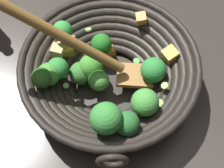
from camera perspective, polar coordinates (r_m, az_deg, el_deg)
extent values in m
plane|color=#332D28|center=(0.70, -0.37, -0.25)|extent=(4.00, 4.00, 0.00)
cylinder|color=black|center=(0.69, -0.37, -0.05)|extent=(0.14, 0.14, 0.01)
torus|color=black|center=(0.68, -0.38, 0.52)|extent=(0.18, 0.18, 0.02)
torus|color=black|center=(0.67, -0.39, 0.90)|extent=(0.21, 0.21, 0.02)
torus|color=black|center=(0.67, -0.39, 1.29)|extent=(0.23, 0.23, 0.02)
torus|color=black|center=(0.66, -0.40, 1.69)|extent=(0.25, 0.25, 0.02)
torus|color=black|center=(0.65, -0.40, 2.10)|extent=(0.28, 0.28, 0.02)
torus|color=black|center=(0.64, -0.41, 2.51)|extent=(0.30, 0.30, 0.02)
torus|color=black|center=(0.63, -0.41, 2.94)|extent=(0.32, 0.32, 0.02)
torus|color=black|center=(0.63, -0.42, 3.38)|extent=(0.34, 0.34, 0.01)
torus|color=black|center=(0.55, 0.05, -12.79)|extent=(0.05, 0.04, 0.05)
cylinder|color=#63974D|center=(0.59, 2.43, -7.50)|extent=(0.02, 0.02, 0.01)
sphere|color=#26652B|center=(0.57, 2.52, -6.64)|extent=(0.04, 0.04, 0.04)
cylinder|color=#76B03C|center=(0.63, -11.32, -0.11)|extent=(0.02, 0.02, 0.02)
sphere|color=#2D5E21|center=(0.61, -11.74, 1.04)|extent=(0.04, 0.04, 0.04)
cylinder|color=#7CC052|center=(0.67, -3.44, 1.80)|extent=(0.02, 0.02, 0.01)
sphere|color=green|center=(0.65, -3.56, 2.95)|extent=(0.05, 0.05, 0.05)
cylinder|color=#80C056|center=(0.65, -10.20, 0.50)|extent=(0.03, 0.03, 0.02)
sphere|color=#459538|center=(0.63, -10.56, 1.64)|extent=(0.04, 0.04, 0.04)
cylinder|color=olive|center=(0.66, -2.16, -0.37)|extent=(0.02, 0.02, 0.01)
sphere|color=#48923C|center=(0.64, -2.23, 0.60)|extent=(0.04, 0.04, 0.04)
cylinder|color=#79BF58|center=(0.66, 6.69, 1.16)|extent=(0.02, 0.02, 0.02)
sphere|color=#2E8839|center=(0.64, 6.93, 2.32)|extent=(0.05, 0.05, 0.05)
cylinder|color=#86AE45|center=(0.61, 5.32, -4.15)|extent=(0.03, 0.03, 0.02)
sphere|color=green|center=(0.59, 5.53, -3.09)|extent=(0.05, 0.05, 0.05)
cylinder|color=#5F9E3F|center=(0.68, -8.02, 7.41)|extent=(0.02, 0.02, 0.02)
sphere|color=green|center=(0.66, -8.32, 8.80)|extent=(0.04, 0.04, 0.04)
cylinder|color=#689943|center=(0.68, -5.11, 0.71)|extent=(0.02, 0.02, 0.02)
sphere|color=#3A7A30|center=(0.66, -5.29, 1.82)|extent=(0.04, 0.04, 0.04)
cylinder|color=olive|center=(0.70, -1.73, 5.57)|extent=(0.02, 0.02, 0.02)
sphere|color=#226F1F|center=(0.68, -1.78, 6.75)|extent=(0.04, 0.04, 0.04)
cylinder|color=#629537|center=(0.66, -8.76, 1.31)|extent=(0.02, 0.02, 0.03)
sphere|color=#338E3A|center=(0.63, -9.11, 2.60)|extent=(0.04, 0.04, 0.04)
cylinder|color=#6AA03D|center=(0.58, -0.96, -6.99)|extent=(0.02, 0.03, 0.02)
sphere|color=#378938|center=(0.55, -1.01, -5.78)|extent=(0.05, 0.05, 0.05)
cube|color=orange|center=(0.70, -0.44, 5.55)|extent=(0.03, 0.03, 0.03)
cube|color=#E09548|center=(0.70, 4.58, 11.03)|extent=(0.03, 0.03, 0.03)
cube|color=gold|center=(0.69, -7.68, 5.83)|extent=(0.04, 0.04, 0.03)
cube|color=#E1B277|center=(0.67, -9.16, 5.44)|extent=(0.03, 0.03, 0.03)
cube|color=orange|center=(0.69, -7.23, 6.78)|extent=(0.03, 0.03, 0.03)
cube|color=gold|center=(0.67, 9.72, 4.80)|extent=(0.04, 0.04, 0.03)
cylinder|color=#99D166|center=(0.65, -7.70, -0.30)|extent=(0.01, 0.01, 0.01)
cylinder|color=#99D166|center=(0.62, 7.89, -3.19)|extent=(0.02, 0.02, 0.01)
cylinder|color=#56B247|center=(0.68, 4.12, 3.81)|extent=(0.02, 0.02, 0.01)
cylinder|color=#99D166|center=(0.68, -3.99, 9.07)|extent=(0.02, 0.02, 0.01)
cylinder|color=#99D166|center=(0.62, 8.84, -0.28)|extent=(0.02, 0.02, 0.01)
cylinder|color=#99D166|center=(0.66, -6.15, 0.80)|extent=(0.02, 0.02, 0.01)
cylinder|color=#99D166|center=(0.69, -2.83, 6.10)|extent=(0.02, 0.02, 0.01)
cube|color=#9E6B38|center=(0.66, 3.85, 1.43)|extent=(0.08, 0.08, 0.01)
cylinder|color=#9E6D34|center=(0.57, -9.64, 8.50)|extent=(0.22, 0.12, 0.21)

